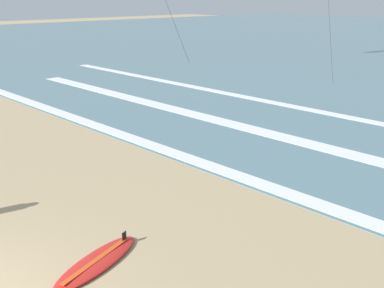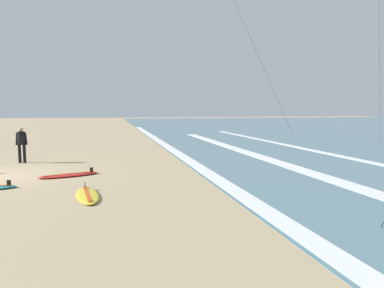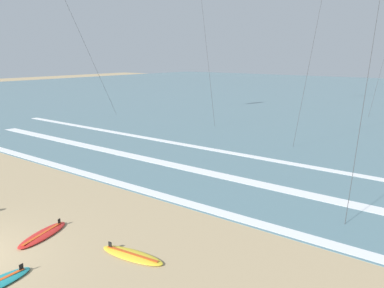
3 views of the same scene
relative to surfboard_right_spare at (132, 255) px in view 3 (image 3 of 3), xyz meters
The scene contains 5 objects.
wave_foam_shoreline 7.05m from the surfboard_right_spare, 143.22° to the left, with size 59.66×0.56×0.01m, color white.
wave_foam_mid_break 8.63m from the surfboard_right_spare, 112.25° to the left, with size 37.12×0.79×0.01m, color white.
wave_foam_outer_break 12.62m from the surfboard_right_spare, 107.46° to the left, with size 42.91×0.57×0.01m, color white.
surfboard_right_spare is the anchor object (origin of this frame).
surfboard_near_water 3.31m from the surfboard_right_spare, 165.64° to the right, with size 1.23×2.18×0.25m.
Camera 3 is at (11.63, -3.64, 5.66)m, focal length 37.87 mm.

